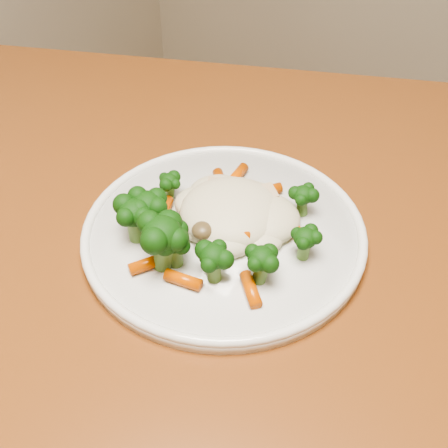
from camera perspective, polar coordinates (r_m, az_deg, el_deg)
name	(u,v)px	position (r m, az deg, el deg)	size (l,w,h in m)	color
dining_table	(318,306)	(0.68, 9.56, -8.17)	(1.31, 1.09, 0.75)	brown
plate	(224,234)	(0.58, 0.00, -0.97)	(0.29, 0.29, 0.01)	white
meal	(210,220)	(0.56, -1.41, 0.41)	(0.20, 0.20, 0.05)	beige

